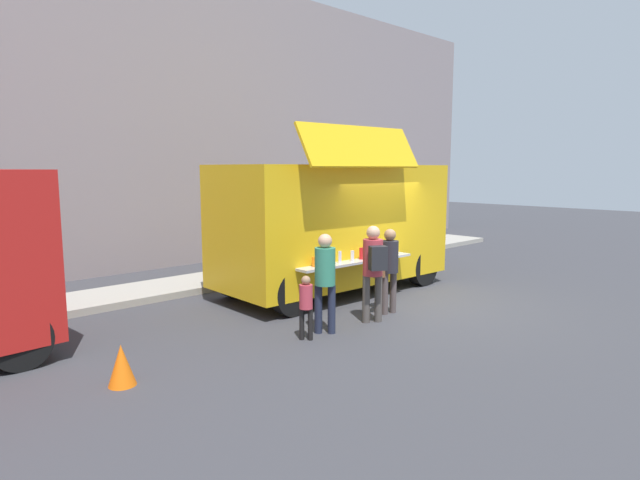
# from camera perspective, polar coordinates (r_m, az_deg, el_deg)

# --- Properties ---
(ground_plane) EXTENTS (60.00, 60.00, 0.00)m
(ground_plane) POSITION_cam_1_polar(r_m,az_deg,el_deg) (11.23, 10.19, -6.89)
(ground_plane) COLOR #38383D
(curb_strip) EXTENTS (28.00, 1.60, 0.15)m
(curb_strip) POSITION_cam_1_polar(r_m,az_deg,el_deg) (12.23, -21.12, -5.72)
(curb_strip) COLOR #9E998E
(curb_strip) RESTS_ON ground
(building_behind) EXTENTS (32.00, 2.40, 8.42)m
(building_behind) POSITION_cam_1_polar(r_m,az_deg,el_deg) (15.98, -23.99, 12.10)
(building_behind) COLOR gray
(building_behind) RESTS_ON ground
(food_truck_main) EXTENTS (5.52, 2.92, 3.66)m
(food_truck_main) POSITION_cam_1_polar(r_m,az_deg,el_deg) (12.02, 1.52, 1.83)
(food_truck_main) COLOR gold
(food_truck_main) RESTS_ON ground
(traffic_cone_orange) EXTENTS (0.36, 0.36, 0.55)m
(traffic_cone_orange) POSITION_cam_1_polar(r_m,az_deg,el_deg) (7.51, -20.61, -12.51)
(traffic_cone_orange) COLOR orange
(traffic_cone_orange) RESTS_ON ground
(trash_bin) EXTENTS (0.60, 0.60, 0.94)m
(trash_bin) POSITION_cam_1_polar(r_m,az_deg,el_deg) (16.90, 6.34, -0.26)
(trash_bin) COLOR #2E5C37
(trash_bin) RESTS_ON ground
(customer_front_ordering) EXTENTS (0.55, 0.34, 1.66)m
(customer_front_ordering) POSITION_cam_1_polar(r_m,az_deg,el_deg) (10.28, 7.44, -2.56)
(customer_front_ordering) COLOR #4F4342
(customer_front_ordering) RESTS_ON ground
(customer_mid_with_backpack) EXTENTS (0.50, 0.58, 1.79)m
(customer_mid_with_backpack) POSITION_cam_1_polar(r_m,az_deg,el_deg) (9.62, 5.79, -2.60)
(customer_mid_with_backpack) COLOR #4C4541
(customer_mid_with_backpack) RESTS_ON ground
(customer_rear_waiting) EXTENTS (0.35, 0.35, 1.72)m
(customer_rear_waiting) POSITION_cam_1_polar(r_m,az_deg,el_deg) (8.97, 0.54, -3.73)
(customer_rear_waiting) COLOR #202539
(customer_rear_waiting) RESTS_ON ground
(child_near_queue) EXTENTS (0.22, 0.22, 1.08)m
(child_near_queue) POSITION_cam_1_polar(r_m,az_deg,el_deg) (8.71, -1.52, -6.67)
(child_near_queue) COLOR black
(child_near_queue) RESTS_ON ground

